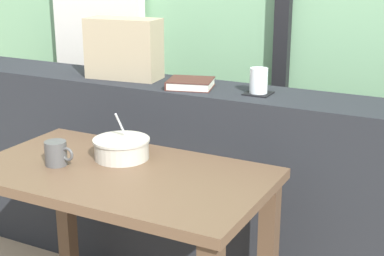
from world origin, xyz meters
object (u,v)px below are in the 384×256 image
at_px(juice_glass, 259,82).
at_px(ceramic_mug, 56,153).
at_px(breakfast_table, 122,206).
at_px(soup_bowl, 122,148).
at_px(throw_pillow, 124,48).
at_px(coaster_square, 258,93).
at_px(closed_book, 190,84).

height_order(juice_glass, ceramic_mug, juice_glass).
height_order(breakfast_table, soup_bowl, soup_bowl).
bearing_deg(throw_pillow, soup_bowl, -57.91).
distance_m(breakfast_table, coaster_square, 0.69).
height_order(coaster_square, throw_pillow, throw_pillow).
height_order(throw_pillow, ceramic_mug, throw_pillow).
distance_m(juice_glass, throw_pillow, 0.63).
distance_m(juice_glass, soup_bowl, 0.59).
height_order(breakfast_table, closed_book, closed_book).
xyz_separation_m(closed_book, ceramic_mug, (-0.22, -0.58, -0.15)).
height_order(juice_glass, soup_bowl, juice_glass).
bearing_deg(ceramic_mug, closed_book, 69.59).
bearing_deg(juice_glass, closed_book, -175.03).
relative_size(coaster_square, soup_bowl, 0.49).
bearing_deg(throw_pillow, closed_book, -5.89).
bearing_deg(soup_bowl, coaster_square, 52.73).
bearing_deg(closed_book, breakfast_table, -89.13).
xyz_separation_m(juice_glass, closed_book, (-0.29, -0.02, -0.03)).
distance_m(coaster_square, closed_book, 0.29).
bearing_deg(soup_bowl, juice_glass, 52.73).
bearing_deg(breakfast_table, throw_pillow, 121.98).
relative_size(closed_book, ceramic_mug, 1.91).
xyz_separation_m(coaster_square, ceramic_mug, (-0.50, -0.61, -0.14)).
bearing_deg(soup_bowl, ceramic_mug, -135.29).
height_order(closed_book, ceramic_mug, closed_book).
distance_m(closed_book, ceramic_mug, 0.64).
relative_size(throw_pillow, soup_bowl, 1.58).
bearing_deg(soup_bowl, breakfast_table, -58.51).
bearing_deg(coaster_square, closed_book, -175.03).
distance_m(throw_pillow, ceramic_mug, 0.68).
height_order(coaster_square, juice_glass, juice_glass).
bearing_deg(ceramic_mug, juice_glass, 50.43).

